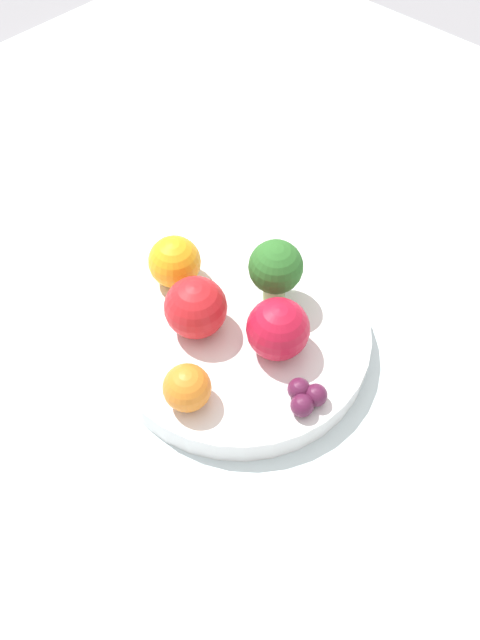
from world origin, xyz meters
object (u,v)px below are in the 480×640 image
apple_green (278,329)px  orange_front (187,388)px  broccoli (272,266)px  grape_cluster (306,396)px  bowl (240,335)px  apple_red (196,307)px  orange_back (177,260)px

apple_green → orange_front: bearing=78.6°
broccoli → grape_cluster: size_ratio=1.98×
bowl → apple_red: (0.03, 0.03, 0.04)m
bowl → apple_green: apple_green is taller
apple_red → orange_back: (0.05, -0.03, -0.00)m
broccoli → orange_front: size_ratio=1.71×
apple_green → grape_cluster: apple_green is taller
broccoli → orange_back: (0.08, 0.04, -0.02)m
apple_green → orange_front: apple_green is taller
orange_front → grape_cluster: orange_front is taller
broccoli → grape_cluster: broccoli is taller
apple_green → bowl: bearing=8.3°
bowl → apple_green: size_ratio=4.33×
broccoli → orange_back: size_ratio=1.38×
broccoli → bowl: bearing=95.7°
bowl → grape_cluster: size_ratio=6.90×
orange_front → grape_cluster: 0.09m
bowl → apple_red: apple_red is taller
bowl → orange_front: bearing=103.7°
broccoli → apple_green: bearing=137.1°
broccoli → orange_back: 0.09m
apple_red → apple_green: 0.07m
broccoli → orange_front: 0.13m
orange_front → orange_back: 0.13m
bowl → orange_front: size_ratio=5.95×
apple_red → orange_front: bearing=130.0°
orange_back → grape_cluster: size_ratio=1.43×
orange_back → broccoli: bearing=-151.1°
orange_back → apple_red: bearing=152.2°
apple_red → apple_green: same height
apple_red → grape_cluster: bearing=-177.2°
broccoli → orange_front: bearing=100.9°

